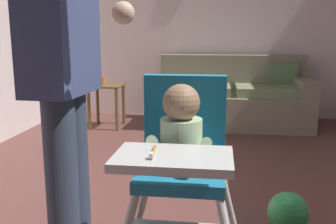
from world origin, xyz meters
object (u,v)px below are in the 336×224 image
couch (233,99)px  adult_standing (64,74)px  high_chair (182,149)px  toy_ball (288,212)px  side_table (106,96)px  sippy_cup (103,81)px

couch → adult_standing: adult_standing is taller
high_chair → toy_ball: size_ratio=4.05×
couch → adult_standing: bearing=-14.7°
adult_standing → high_chair: bearing=0.4°
high_chair → toy_ball: high_chair is taller
high_chair → adult_standing: adult_standing is taller
high_chair → toy_ball: 0.95m
couch → adult_standing: size_ratio=1.12×
couch → side_table: bearing=-78.2°
high_chair → adult_standing: (-0.50, 0.02, 0.31)m
side_table → sippy_cup: sippy_cup is taller
sippy_cup → adult_standing: bearing=-76.0°
adult_standing → side_table: 3.05m
side_table → toy_ball: bearing=-53.6°
adult_standing → side_table: (-0.69, 2.92, -0.56)m
adult_standing → toy_ball: (1.06, 0.55, -0.83)m
toy_ball → adult_standing: bearing=-152.8°
adult_standing → sippy_cup: bearing=106.8°
high_chair → sippy_cup: size_ratio=9.40×
side_table → sippy_cup: bearing=180.0°
sippy_cup → toy_ball: bearing=-53.0°
side_table → adult_standing: bearing=-76.7°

